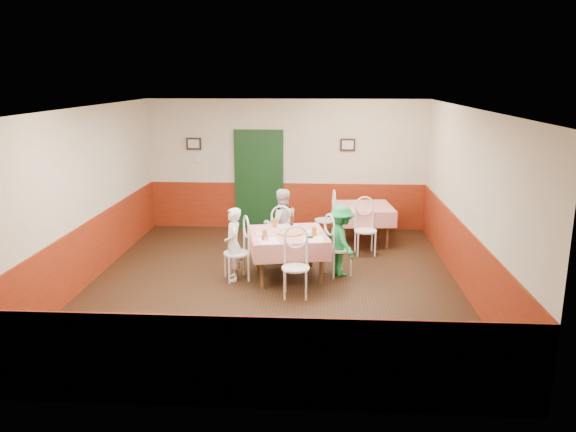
# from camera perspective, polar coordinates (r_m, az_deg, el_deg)

# --- Properties ---
(floor) EXTENTS (7.00, 7.00, 0.00)m
(floor) POSITION_cam_1_polar(r_m,az_deg,el_deg) (9.13, -1.48, -6.92)
(floor) COLOR black
(floor) RESTS_ON ground
(ceiling) EXTENTS (7.00, 7.00, 0.00)m
(ceiling) POSITION_cam_1_polar(r_m,az_deg,el_deg) (8.54, -1.60, 10.91)
(ceiling) COLOR white
(ceiling) RESTS_ON back_wall
(back_wall) EXTENTS (6.00, 0.10, 2.80)m
(back_wall) POSITION_cam_1_polar(r_m,az_deg,el_deg) (12.16, -0.14, 5.21)
(back_wall) COLOR beige
(back_wall) RESTS_ON ground
(front_wall) EXTENTS (6.00, 0.10, 2.80)m
(front_wall) POSITION_cam_1_polar(r_m,az_deg,el_deg) (5.38, -4.71, -6.28)
(front_wall) COLOR beige
(front_wall) RESTS_ON ground
(left_wall) EXTENTS (0.10, 7.00, 2.80)m
(left_wall) POSITION_cam_1_polar(r_m,az_deg,el_deg) (9.46, -19.97, 1.82)
(left_wall) COLOR beige
(left_wall) RESTS_ON ground
(right_wall) EXTENTS (0.10, 7.00, 2.80)m
(right_wall) POSITION_cam_1_polar(r_m,az_deg,el_deg) (8.99, 17.90, 1.37)
(right_wall) COLOR beige
(right_wall) RESTS_ON ground
(wainscot_back) EXTENTS (6.00, 0.03, 1.00)m
(wainscot_back) POSITION_cam_1_polar(r_m,az_deg,el_deg) (12.31, -0.14, 1.06)
(wainscot_back) COLOR maroon
(wainscot_back) RESTS_ON ground
(wainscot_front) EXTENTS (6.00, 0.03, 1.00)m
(wainscot_front) POSITION_cam_1_polar(r_m,az_deg,el_deg) (5.77, -4.51, -14.65)
(wainscot_front) COLOR maroon
(wainscot_front) RESTS_ON ground
(wainscot_left) EXTENTS (0.03, 7.00, 1.00)m
(wainscot_left) POSITION_cam_1_polar(r_m,az_deg,el_deg) (9.67, -19.44, -3.39)
(wainscot_left) COLOR maroon
(wainscot_left) RESTS_ON ground
(wainscot_right) EXTENTS (0.03, 7.00, 1.00)m
(wainscot_right) POSITION_cam_1_polar(r_m,az_deg,el_deg) (9.21, 17.39, -4.09)
(wainscot_right) COLOR maroon
(wainscot_right) RESTS_ON ground
(door) EXTENTS (0.96, 0.06, 2.10)m
(door) POSITION_cam_1_polar(r_m,az_deg,el_deg) (12.22, -2.97, 3.57)
(door) COLOR black
(door) RESTS_ON ground
(picture_left) EXTENTS (0.32, 0.03, 0.26)m
(picture_left) POSITION_cam_1_polar(r_m,az_deg,el_deg) (12.33, -9.55, 7.26)
(picture_left) COLOR black
(picture_left) RESTS_ON back_wall
(picture_right) EXTENTS (0.32, 0.03, 0.26)m
(picture_right) POSITION_cam_1_polar(r_m,az_deg,el_deg) (12.04, 6.08, 7.21)
(picture_right) COLOR black
(picture_right) RESTS_ON back_wall
(thermostat) EXTENTS (0.10, 0.03, 0.10)m
(thermostat) POSITION_cam_1_polar(r_m,az_deg,el_deg) (12.36, -9.03, 5.65)
(thermostat) COLOR white
(thermostat) RESTS_ON back_wall
(main_table) EXTENTS (1.43, 1.43, 0.77)m
(main_table) POSITION_cam_1_polar(r_m,az_deg,el_deg) (9.32, 0.00, -4.03)
(main_table) COLOR red
(main_table) RESTS_ON ground
(second_table) EXTENTS (1.23, 1.23, 0.77)m
(second_table) POSITION_cam_1_polar(r_m,az_deg,el_deg) (11.34, 7.58, -0.85)
(second_table) COLOR red
(second_table) RESTS_ON ground
(chair_left) EXTENTS (0.54, 0.54, 0.90)m
(chair_left) POSITION_cam_1_polar(r_m,az_deg,el_deg) (9.22, -5.25, -3.79)
(chair_left) COLOR white
(chair_left) RESTS_ON ground
(chair_right) EXTENTS (0.56, 0.56, 0.90)m
(chair_right) POSITION_cam_1_polar(r_m,az_deg,el_deg) (9.44, 5.13, -3.37)
(chair_right) COLOR white
(chair_right) RESTS_ON ground
(chair_far) EXTENTS (0.44, 0.44, 0.90)m
(chair_far) POSITION_cam_1_polar(r_m,az_deg,el_deg) (10.10, -0.65, -2.15)
(chair_far) COLOR white
(chair_far) RESTS_ON ground
(chair_near) EXTENTS (0.43, 0.43, 0.90)m
(chair_near) POSITION_cam_1_polar(r_m,az_deg,el_deg) (8.49, 0.78, -5.31)
(chair_near) COLOR white
(chair_near) RESTS_ON ground
(chair_second_a) EXTENTS (0.46, 0.46, 0.90)m
(chair_second_a) POSITION_cam_1_polar(r_m,az_deg,el_deg) (11.29, 3.80, -0.43)
(chair_second_a) COLOR white
(chair_second_a) RESTS_ON ground
(chair_second_b) EXTENTS (0.46, 0.46, 0.90)m
(chair_second_b) POSITION_cam_1_polar(r_m,az_deg,el_deg) (10.60, 7.88, -1.50)
(chair_second_b) COLOR white
(chair_second_b) RESTS_ON ground
(pizza) EXTENTS (0.49, 0.49, 0.03)m
(pizza) POSITION_cam_1_polar(r_m,az_deg,el_deg) (9.16, 0.23, -1.73)
(pizza) COLOR #B74723
(pizza) RESTS_ON main_table
(plate_left) EXTENTS (0.29, 0.29, 0.01)m
(plate_left) POSITION_cam_1_polar(r_m,az_deg,el_deg) (9.14, -2.54, -1.84)
(plate_left) COLOR white
(plate_left) RESTS_ON main_table
(plate_right) EXTENTS (0.29, 0.29, 0.01)m
(plate_right) POSITION_cam_1_polar(r_m,az_deg,el_deg) (9.25, 2.45, -1.63)
(plate_right) COLOR white
(plate_right) RESTS_ON main_table
(plate_far) EXTENTS (0.29, 0.29, 0.01)m
(plate_far) POSITION_cam_1_polar(r_m,az_deg,el_deg) (9.58, -0.39, -1.07)
(plate_far) COLOR white
(plate_far) RESTS_ON main_table
(glass_a) EXTENTS (0.09, 0.09, 0.13)m
(glass_a) POSITION_cam_1_polar(r_m,az_deg,el_deg) (8.90, -2.37, -1.87)
(glass_a) COLOR #BF7219
(glass_a) RESTS_ON main_table
(glass_b) EXTENTS (0.09, 0.09, 0.15)m
(glass_b) POSITION_cam_1_polar(r_m,az_deg,el_deg) (9.03, 2.66, -1.60)
(glass_b) COLOR #BF7219
(glass_b) RESTS_ON main_table
(glass_c) EXTENTS (0.09, 0.09, 0.14)m
(glass_c) POSITION_cam_1_polar(r_m,az_deg,el_deg) (9.57, -1.36, -0.70)
(glass_c) COLOR #BF7219
(glass_c) RESTS_ON main_table
(beer_bottle) EXTENTS (0.07, 0.07, 0.22)m
(beer_bottle) POSITION_cam_1_polar(r_m,az_deg,el_deg) (9.59, 0.37, -0.43)
(beer_bottle) COLOR #381C0A
(beer_bottle) RESTS_ON main_table
(shaker_a) EXTENTS (0.04, 0.04, 0.09)m
(shaker_a) POSITION_cam_1_polar(r_m,az_deg,el_deg) (8.76, -2.30, -2.28)
(shaker_a) COLOR silver
(shaker_a) RESTS_ON main_table
(shaker_b) EXTENTS (0.04, 0.04, 0.09)m
(shaker_b) POSITION_cam_1_polar(r_m,az_deg,el_deg) (8.74, -2.10, -2.31)
(shaker_b) COLOR silver
(shaker_b) RESTS_ON main_table
(shaker_c) EXTENTS (0.04, 0.04, 0.09)m
(shaker_c) POSITION_cam_1_polar(r_m,az_deg,el_deg) (8.80, -2.58, -2.21)
(shaker_c) COLOR #B23319
(shaker_c) RESTS_ON main_table
(menu_left) EXTENTS (0.41, 0.48, 0.00)m
(menu_left) POSITION_cam_1_polar(r_m,az_deg,el_deg) (8.78, -1.97, -2.54)
(menu_left) COLOR white
(menu_left) RESTS_ON main_table
(menu_right) EXTENTS (0.31, 0.40, 0.00)m
(menu_right) POSITION_cam_1_polar(r_m,az_deg,el_deg) (8.89, 2.58, -2.33)
(menu_right) COLOR white
(menu_right) RESTS_ON main_table
(wallet) EXTENTS (0.13, 0.11, 0.02)m
(wallet) POSITION_cam_1_polar(r_m,az_deg,el_deg) (8.94, 2.18, -2.17)
(wallet) COLOR black
(wallet) RESTS_ON main_table
(diner_left) EXTENTS (0.37, 0.49, 1.21)m
(diner_left) POSITION_cam_1_polar(r_m,az_deg,el_deg) (9.17, -5.59, -2.88)
(diner_left) COLOR gray
(diner_left) RESTS_ON ground
(diner_far) EXTENTS (0.76, 0.67, 1.32)m
(diner_far) POSITION_cam_1_polar(r_m,az_deg,el_deg) (10.09, -0.69, -0.91)
(diner_far) COLOR gray
(diner_far) RESTS_ON ground
(diner_right) EXTENTS (0.71, 0.89, 1.20)m
(diner_right) POSITION_cam_1_polar(r_m,az_deg,el_deg) (9.41, 5.44, -2.49)
(diner_right) COLOR gray
(diner_right) RESTS_ON ground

